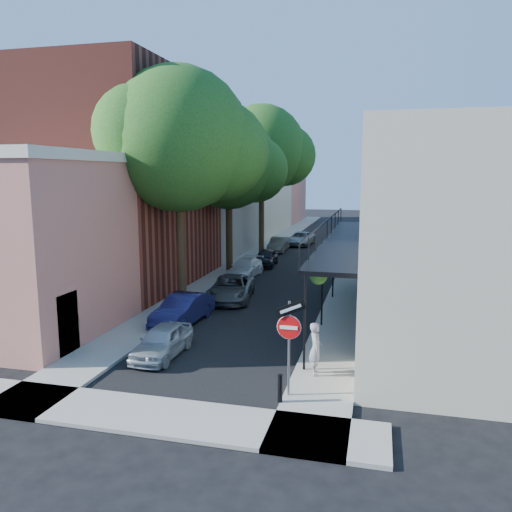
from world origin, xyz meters
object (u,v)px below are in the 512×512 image
Objects in this scene: bollard at (280,388)px; oak_far at (268,151)px; parked_car_d at (245,268)px; parked_car_e at (266,258)px; parked_car_c at (231,288)px; parked_car_g at (301,239)px; pedestrian at (316,349)px; parked_car_f at (278,245)px; oak_mid at (235,164)px; parked_car_b at (183,309)px; oak_near at (189,143)px; sign_post at (289,331)px; parked_car_a at (162,341)px.

bollard is 28.58m from oak_far.
parked_car_e is at bearing 87.15° from parked_car_d.
parked_car_c is 9.88m from parked_car_e.
pedestrian is (5.11, -29.76, 0.36)m from parked_car_g.
parked_car_f is (0.00, 10.66, 0.04)m from parked_car_d.
oak_mid reaches higher than parked_car_f.
bollard is at bearing 149.16° from pedestrian.
parked_car_f is at bearing 85.28° from oak_mid.
pedestrian is (6.31, -4.46, 0.33)m from parked_car_b.
oak_near reaches higher than bollard.
oak_near is at bearing -91.08° from parked_car_g.
oak_mid is 6.59m from parked_car_d.
pedestrian reaches higher than parked_car_b.
parked_car_g is at bearing 84.93° from oak_near.
bollard is 0.23× the size of parked_car_e.
pedestrian is (6.31, -14.79, 0.40)m from parked_car_d.
parked_car_d is at bearing -99.01° from parked_car_e.
sign_post is at bearing -78.31° from parked_car_e.
parked_car_b reaches higher than parked_car_d.
bollard is 2.34m from pedestrian.
parked_car_d is 0.89× the size of parked_car_g.
parked_car_a is 14.22m from parked_car_d.
parked_car_e is (1.18, -5.79, -7.66)m from oak_far.
parked_car_b is 1.10× the size of parked_car_e.
parked_car_c is at bearing -86.97° from parked_car_g.
oak_far is 21.53m from parked_car_b.
parked_car_f reaches higher than parked_car_d.
parked_car_f is at bearing 92.35° from parked_car_a.
parked_car_g is at bearing 89.73° from parked_car_a.
parked_car_d is (0.75, -9.79, -7.69)m from oak_far.
parked_car_d is 10.66m from parked_car_f.
bollard is 13.78m from oak_near.
sign_post reaches higher than parked_car_g.
parked_car_a is 0.90× the size of parked_car_f.
oak_near reaches higher than pedestrian.
pedestrian is (5.51, -0.60, 0.41)m from parked_car_a.
parked_car_a is 18.20m from parked_car_e.
parked_car_e is at bearing 104.57° from sign_post.
sign_post is 1.60m from bollard.
pedestrian is (7.06, -24.58, -7.29)m from oak_far.
oak_near reaches higher than parked_car_f.
parked_car_b is at bearing 102.17° from parked_car_a.
parked_car_d is (-5.60, 16.98, 0.04)m from bollard.
oak_far reaches higher than parked_car_a.
parked_car_d is 15.02m from parked_car_g.
bollard is 0.24× the size of parked_car_a.
oak_near is 0.96× the size of oak_far.
parked_car_c is (1.67, -6.63, -6.44)m from oak_mid.
oak_far is at bearing 98.67° from parked_car_e.
parked_car_g is (1.20, 4.31, 0.00)m from parked_car_f.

